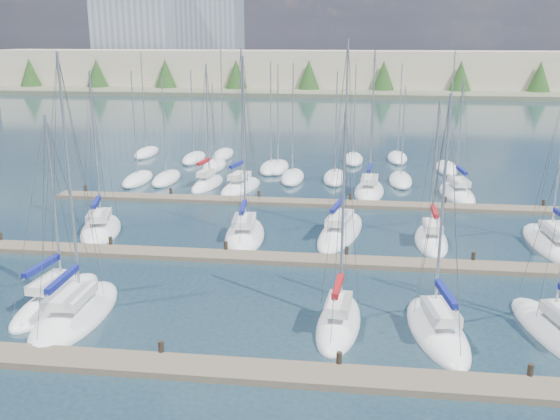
# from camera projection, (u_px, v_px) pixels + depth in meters

# --- Properties ---
(ground) EXTENTS (400.00, 400.00, 0.00)m
(ground) POSITION_uv_depth(u_px,v_px,m) (324.00, 145.00, 82.21)
(ground) COLOR #213742
(ground) RESTS_ON ground
(dock_near) EXTENTS (44.00, 1.93, 1.10)m
(dock_near) POSITION_uv_depth(u_px,v_px,m) (245.00, 371.00, 26.83)
(dock_near) COLOR #6B5E4C
(dock_near) RESTS_ON ground
(dock_mid) EXTENTS (44.00, 1.93, 1.10)m
(dock_mid) POSITION_uv_depth(u_px,v_px,m) (284.00, 259.00, 40.20)
(dock_mid) COLOR #6B5E4C
(dock_mid) RESTS_ON ground
(dock_far) EXTENTS (44.00, 1.93, 1.10)m
(dock_far) POSITION_uv_depth(u_px,v_px,m) (303.00, 203.00, 53.56)
(dock_far) COLOR #6B5E4C
(dock_far) RESTS_ON ground
(sailboat_q) EXTENTS (3.49, 7.84, 11.19)m
(sailboat_q) POSITION_uv_depth(u_px,v_px,m) (457.00, 194.00, 56.50)
(sailboat_q) COLOR white
(sailboat_q) RESTS_ON ground
(sailboat_p) EXTENTS (3.17, 8.11, 13.53)m
(sailboat_p) POSITION_uv_depth(u_px,v_px,m) (369.00, 191.00, 57.46)
(sailboat_p) COLOR white
(sailboat_p) RESTS_ON ground
(sailboat_j) EXTENTS (3.56, 8.22, 13.45)m
(sailboat_j) POSITION_uv_depth(u_px,v_px,m) (245.00, 235.00, 44.92)
(sailboat_j) COLOR white
(sailboat_j) RESTS_ON ground
(sailboat_e) EXTENTS (3.57, 7.91, 12.30)m
(sailboat_e) POSITION_uv_depth(u_px,v_px,m) (437.00, 330.00, 30.47)
(sailboat_e) COLOR white
(sailboat_e) RESTS_ON ground
(sailboat_n) EXTENTS (2.91, 6.82, 12.23)m
(sailboat_n) POSITION_uv_depth(u_px,v_px,m) (207.00, 184.00, 59.99)
(sailboat_n) COLOR white
(sailboat_n) RESTS_ON ground
(sailboat_d) EXTENTS (2.66, 6.94, 11.45)m
(sailboat_d) POSITION_uv_depth(u_px,v_px,m) (339.00, 323.00, 31.23)
(sailboat_d) COLOR white
(sailboat_d) RESTS_ON ground
(sailboat_k) EXTENTS (4.32, 10.03, 14.57)m
(sailboat_k) POSITION_uv_depth(u_px,v_px,m) (341.00, 231.00, 45.67)
(sailboat_k) COLOR white
(sailboat_k) RESTS_ON ground
(sailboat_c) EXTENTS (3.35, 8.57, 14.10)m
(sailboat_c) POSITION_uv_depth(u_px,v_px,m) (76.00, 313.00, 32.31)
(sailboat_c) COLOR white
(sailboat_c) RESTS_ON ground
(sailboat_h) EXTENTS (4.51, 7.75, 12.41)m
(sailboat_h) POSITION_uv_depth(u_px,v_px,m) (101.00, 229.00, 46.15)
(sailboat_h) COLOR white
(sailboat_h) RESTS_ON ground
(sailboat_m) EXTENTS (3.69, 9.85, 13.26)m
(sailboat_m) POSITION_uv_depth(u_px,v_px,m) (554.00, 245.00, 42.74)
(sailboat_m) COLOR white
(sailboat_m) RESTS_ON ground
(sailboat_l) EXTENTS (2.33, 6.85, 10.69)m
(sailboat_l) POSITION_uv_depth(u_px,v_px,m) (431.00, 240.00, 43.71)
(sailboat_l) COLOR white
(sailboat_l) RESTS_ON ground
(sailboat_b) EXTENTS (3.21, 7.96, 10.91)m
(sailboat_b) POSITION_uv_depth(u_px,v_px,m) (57.00, 300.00, 33.92)
(sailboat_b) COLOR white
(sailboat_b) RESTS_ON ground
(sailboat_o) EXTENTS (4.09, 7.61, 13.64)m
(sailboat_o) POSITION_uv_depth(u_px,v_px,m) (241.00, 187.00, 58.85)
(sailboat_o) COLOR white
(sailboat_o) RESTS_ON ground
(distant_boats) EXTENTS (36.93, 20.75, 13.30)m
(distant_boats) POSITION_uv_depth(u_px,v_px,m) (275.00, 167.00, 67.16)
(distant_boats) COLOR #9EA0A5
(distant_boats) RESTS_ON ground
(shoreline) EXTENTS (400.00, 60.00, 38.00)m
(shoreline) POSITION_uv_depth(u_px,v_px,m) (294.00, 59.00, 167.46)
(shoreline) COLOR #666B51
(shoreline) RESTS_ON ground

